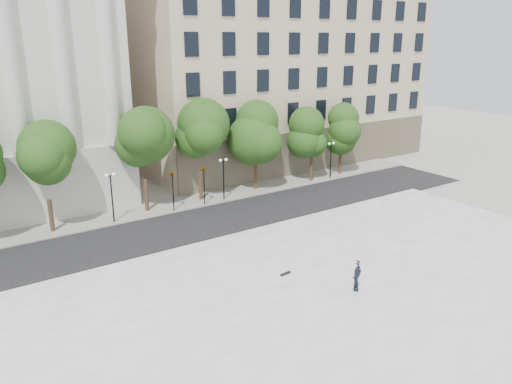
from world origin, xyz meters
TOP-DOWN VIEW (x-y plane):
  - ground at (0.00, 0.00)m, footprint 160.00×160.00m
  - plaza at (0.00, 3.00)m, footprint 44.00×22.00m
  - street at (0.00, 18.00)m, footprint 60.00×8.00m
  - far_sidewalk at (0.00, 24.00)m, footprint 60.00×4.00m
  - building_east at (20.00, 38.91)m, footprint 36.00×26.15m
  - traffic_light_west at (-0.23, 22.30)m, footprint 0.75×1.93m
  - traffic_light_east at (2.88, 22.30)m, footprint 0.47×1.65m
  - person_lying at (2.06, 2.16)m, footprint 1.63×1.98m
  - skateboard at (-0.05, 6.27)m, footprint 0.83×0.31m
  - street_trees at (0.56, 23.59)m, footprint 45.71×4.80m
  - lamp_posts at (0.28, 22.60)m, footprint 36.43×0.28m

SIDE VIEW (x-z plane):
  - ground at x=0.00m, z-range 0.00..0.00m
  - street at x=0.00m, z-range 0.00..0.02m
  - far_sidewalk at x=0.00m, z-range 0.00..0.12m
  - plaza at x=0.00m, z-range 0.00..0.45m
  - skateboard at x=-0.05m, z-range 0.45..0.53m
  - person_lying at x=2.06m, z-range 0.45..0.97m
  - lamp_posts at x=0.28m, z-range 0.72..5.07m
  - traffic_light_east at x=2.88m, z-range 1.57..5.73m
  - traffic_light_west at x=-0.23m, z-range 1.63..5.89m
  - street_trees at x=0.56m, z-range 1.36..9.01m
  - building_east at x=20.00m, z-range -0.36..22.64m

